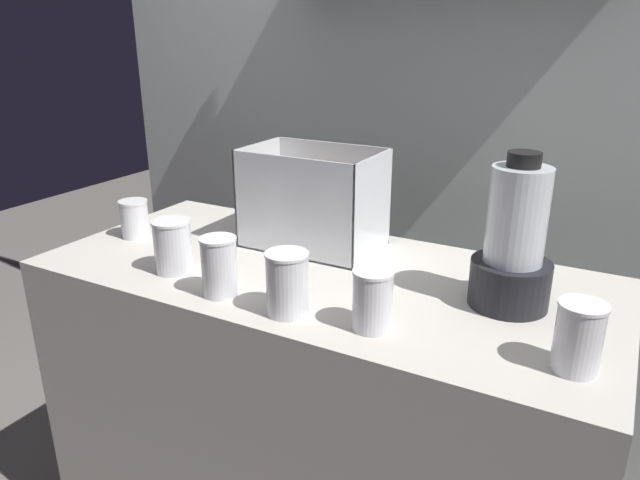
{
  "coord_description": "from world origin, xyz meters",
  "views": [
    {
      "loc": [
        0.64,
        -1.16,
        1.46
      ],
      "look_at": [
        0.0,
        0.0,
        0.98
      ],
      "focal_mm": 32.87,
      "sensor_mm": 36.0,
      "label": 1
    }
  ],
  "objects_px": {
    "juice_cup_orange_left": "(173,249)",
    "juice_cup_carrot_rightmost": "(578,342)",
    "juice_cup_orange_far_left": "(135,221)",
    "juice_cup_orange_right": "(287,287)",
    "juice_cup_carrot_middle": "(219,268)",
    "juice_cup_pomegranate_far_right": "(372,304)",
    "blender_pitcher": "(514,248)",
    "carrot_display_bin": "(313,216)"
  },
  "relations": [
    {
      "from": "juice_cup_orange_left",
      "to": "juice_cup_carrot_middle",
      "type": "height_order",
      "value": "juice_cup_carrot_middle"
    },
    {
      "from": "blender_pitcher",
      "to": "juice_cup_carrot_middle",
      "type": "xyz_separation_m",
      "value": [
        -0.57,
        -0.26,
        -0.07
      ]
    },
    {
      "from": "juice_cup_orange_right",
      "to": "juice_cup_carrot_rightmost",
      "type": "distance_m",
      "value": 0.55
    },
    {
      "from": "blender_pitcher",
      "to": "juice_cup_orange_left",
      "type": "height_order",
      "value": "blender_pitcher"
    },
    {
      "from": "juice_cup_orange_far_left",
      "to": "juice_cup_orange_right",
      "type": "relative_size",
      "value": 0.79
    },
    {
      "from": "carrot_display_bin",
      "to": "blender_pitcher",
      "type": "height_order",
      "value": "blender_pitcher"
    },
    {
      "from": "carrot_display_bin",
      "to": "juice_cup_orange_right",
      "type": "bearing_deg",
      "value": -68.04
    },
    {
      "from": "juice_cup_orange_left",
      "to": "juice_cup_orange_right",
      "type": "relative_size",
      "value": 0.97
    },
    {
      "from": "juice_cup_orange_left",
      "to": "juice_cup_carrot_rightmost",
      "type": "distance_m",
      "value": 0.91
    },
    {
      "from": "carrot_display_bin",
      "to": "juice_cup_pomegranate_far_right",
      "type": "height_order",
      "value": "carrot_display_bin"
    },
    {
      "from": "carrot_display_bin",
      "to": "juice_cup_pomegranate_far_right",
      "type": "distance_m",
      "value": 0.49
    },
    {
      "from": "juice_cup_orange_right",
      "to": "juice_cup_pomegranate_far_right",
      "type": "height_order",
      "value": "juice_cup_orange_right"
    },
    {
      "from": "juice_cup_orange_left",
      "to": "juice_cup_carrot_middle",
      "type": "distance_m",
      "value": 0.19
    },
    {
      "from": "carrot_display_bin",
      "to": "juice_cup_pomegranate_far_right",
      "type": "bearing_deg",
      "value": -46.83
    },
    {
      "from": "juice_cup_pomegranate_far_right",
      "to": "juice_cup_orange_far_left",
      "type": "bearing_deg",
      "value": 168.04
    },
    {
      "from": "carrot_display_bin",
      "to": "juice_cup_pomegranate_far_right",
      "type": "relative_size",
      "value": 2.84
    },
    {
      "from": "juice_cup_orange_far_left",
      "to": "juice_cup_orange_left",
      "type": "bearing_deg",
      "value": -27.28
    },
    {
      "from": "juice_cup_orange_right",
      "to": "juice_cup_carrot_rightmost",
      "type": "height_order",
      "value": "juice_cup_orange_right"
    },
    {
      "from": "juice_cup_carrot_middle",
      "to": "blender_pitcher",
      "type": "bearing_deg",
      "value": 24.1
    },
    {
      "from": "carrot_display_bin",
      "to": "juice_cup_carrot_rightmost",
      "type": "xyz_separation_m",
      "value": [
        0.7,
        -0.32,
        -0.03
      ]
    },
    {
      "from": "juice_cup_orange_right",
      "to": "juice_cup_pomegranate_far_right",
      "type": "xyz_separation_m",
      "value": [
        0.18,
        0.02,
        -0.01
      ]
    },
    {
      "from": "juice_cup_orange_left",
      "to": "juice_cup_carrot_rightmost",
      "type": "bearing_deg",
      "value": 0.0
    },
    {
      "from": "carrot_display_bin",
      "to": "juice_cup_orange_left",
      "type": "relative_size",
      "value": 2.71
    },
    {
      "from": "juice_cup_orange_left",
      "to": "juice_cup_carrot_rightmost",
      "type": "height_order",
      "value": "juice_cup_orange_left"
    },
    {
      "from": "juice_cup_pomegranate_far_right",
      "to": "juice_cup_carrot_rightmost",
      "type": "height_order",
      "value": "juice_cup_carrot_rightmost"
    },
    {
      "from": "carrot_display_bin",
      "to": "juice_cup_orange_left",
      "type": "height_order",
      "value": "carrot_display_bin"
    },
    {
      "from": "carrot_display_bin",
      "to": "juice_cup_carrot_middle",
      "type": "distance_m",
      "value": 0.38
    },
    {
      "from": "juice_cup_carrot_middle",
      "to": "juice_cup_orange_right",
      "type": "distance_m",
      "value": 0.18
    },
    {
      "from": "juice_cup_carrot_middle",
      "to": "juice_cup_pomegranate_far_right",
      "type": "relative_size",
      "value": 1.08
    },
    {
      "from": "blender_pitcher",
      "to": "juice_cup_carrot_rightmost",
      "type": "xyz_separation_m",
      "value": [
        0.16,
        -0.21,
        -0.08
      ]
    },
    {
      "from": "juice_cup_carrot_middle",
      "to": "juice_cup_pomegranate_far_right",
      "type": "xyz_separation_m",
      "value": [
        0.36,
        0.02,
        -0.01
      ]
    },
    {
      "from": "carrot_display_bin",
      "to": "juice_cup_carrot_rightmost",
      "type": "height_order",
      "value": "carrot_display_bin"
    },
    {
      "from": "juice_cup_orange_far_left",
      "to": "juice_cup_carrot_rightmost",
      "type": "distance_m",
      "value": 1.19
    },
    {
      "from": "juice_cup_orange_far_left",
      "to": "juice_cup_orange_left",
      "type": "height_order",
      "value": "juice_cup_orange_left"
    },
    {
      "from": "juice_cup_orange_left",
      "to": "juice_cup_carrot_middle",
      "type": "xyz_separation_m",
      "value": [
        0.18,
        -0.05,
        0.0
      ]
    },
    {
      "from": "juice_cup_orange_far_left",
      "to": "juice_cup_carrot_middle",
      "type": "bearing_deg",
      "value": -22.87
    },
    {
      "from": "blender_pitcher",
      "to": "juice_cup_pomegranate_far_right",
      "type": "height_order",
      "value": "blender_pitcher"
    },
    {
      "from": "carrot_display_bin",
      "to": "juice_cup_orange_right",
      "type": "relative_size",
      "value": 2.62
    },
    {
      "from": "juice_cup_orange_far_left",
      "to": "blender_pitcher",
      "type": "bearing_deg",
      "value": 3.73
    },
    {
      "from": "blender_pitcher",
      "to": "juice_cup_carrot_middle",
      "type": "relative_size",
      "value": 2.47
    },
    {
      "from": "carrot_display_bin",
      "to": "blender_pitcher",
      "type": "distance_m",
      "value": 0.56
    },
    {
      "from": "blender_pitcher",
      "to": "juice_cup_orange_right",
      "type": "bearing_deg",
      "value": -146.4
    }
  ]
}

